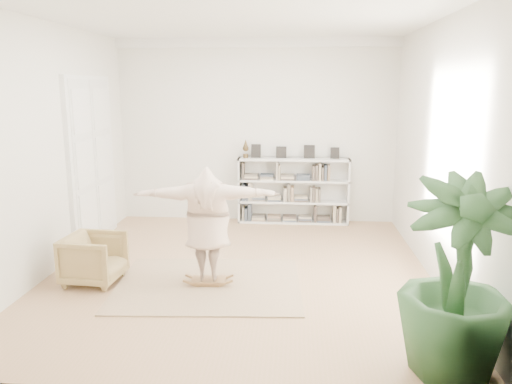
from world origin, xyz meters
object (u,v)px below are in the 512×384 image
at_px(armchair, 94,259).
at_px(houseplant, 458,278).
at_px(person, 207,222).
at_px(bookshelf, 293,191).
at_px(rocker_board, 209,280).

bearing_deg(armchair, houseplant, -109.98).
bearing_deg(armchair, person, -85.29).
distance_m(bookshelf, person, 3.55).
distance_m(bookshelf, armchair, 4.35).
bearing_deg(bookshelf, armchair, -128.93).
bearing_deg(armchair, rocker_board, -85.29).
xyz_separation_m(person, houseplant, (2.68, -1.92, 0.05)).
height_order(person, houseplant, houseplant).
bearing_deg(houseplant, person, 144.38).
bearing_deg(rocker_board, houseplant, -39.29).
relative_size(rocker_board, person, 0.25).
distance_m(rocker_board, person, 0.84).
bearing_deg(rocker_board, armchair, 177.09).
distance_m(armchair, person, 1.70).
distance_m(bookshelf, rocker_board, 3.58).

